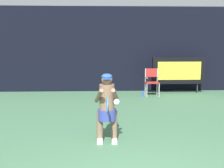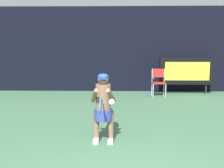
# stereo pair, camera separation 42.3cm
# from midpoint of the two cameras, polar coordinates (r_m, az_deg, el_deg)

# --- Properties ---
(backdrop_screen) EXTENTS (18.00, 0.12, 3.66)m
(backdrop_screen) POSITION_cam_midpoint_polar(r_m,az_deg,el_deg) (11.66, -0.93, 7.35)
(backdrop_screen) COLOR black
(backdrop_screen) RESTS_ON ground
(scoreboard) EXTENTS (2.20, 0.21, 1.50)m
(scoreboard) POSITION_cam_midpoint_polar(r_m,az_deg,el_deg) (11.46, 12.96, 2.79)
(scoreboard) COLOR black
(scoreboard) RESTS_ON ground
(umpire_chair) EXTENTS (0.52, 0.44, 1.08)m
(umpire_chair) POSITION_cam_midpoint_polar(r_m,az_deg,el_deg) (10.69, 7.37, 0.77)
(umpire_chair) COLOR #B7B7BC
(umpire_chair) RESTS_ON ground
(water_bottle) EXTENTS (0.07, 0.07, 0.27)m
(water_bottle) POSITION_cam_midpoint_polar(r_m,az_deg,el_deg) (10.49, 5.40, -2.08)
(water_bottle) COLOR blue
(water_bottle) RESTS_ON ground
(tennis_player) EXTENTS (0.53, 0.60, 1.44)m
(tennis_player) POSITION_cam_midpoint_polar(r_m,az_deg,el_deg) (5.55, -3.27, -4.63)
(tennis_player) COLOR white
(tennis_player) RESTS_ON ground
(tennis_racket) EXTENTS (0.03, 0.60, 0.31)m
(tennis_racket) POSITION_cam_midpoint_polar(r_m,az_deg,el_deg) (4.87, -3.52, -4.59)
(tennis_racket) COLOR black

